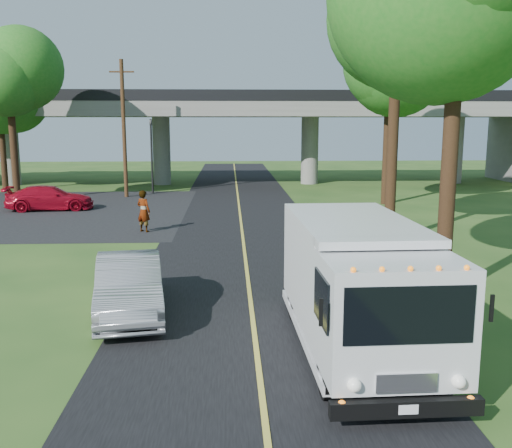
{
  "coord_description": "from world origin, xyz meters",
  "views": [
    {
      "loc": [
        -0.56,
        -14.48,
        4.97
      ],
      "look_at": [
        0.32,
        4.35,
        1.6
      ],
      "focal_mm": 40.0,
      "sensor_mm": 36.0,
      "label": 1
    }
  ],
  "objects": [
    {
      "name": "traffic_signal",
      "position": [
        -6.0,
        26.0,
        3.2
      ],
      "size": [
        0.18,
        0.22,
        5.2
      ],
      "color": "black",
      "rests_on": "ground"
    },
    {
      "name": "utility_pole",
      "position": [
        -7.5,
        24.0,
        4.59
      ],
      "size": [
        1.6,
        0.26,
        9.0
      ],
      "color": "#472D19",
      "rests_on": "ground"
    },
    {
      "name": "step_van",
      "position": [
        2.2,
        -2.7,
        1.55
      ],
      "size": [
        2.68,
        6.87,
        2.85
      ],
      "rotation": [
        0.0,
        0.0,
        0.03
      ],
      "color": "silver",
      "rests_on": "ground"
    },
    {
      "name": "pedestrian",
      "position": [
        -4.49,
        11.43,
        0.97
      ],
      "size": [
        0.85,
        0.77,
        1.94
      ],
      "primitive_type": "imported",
      "rotation": [
        0.0,
        0.0,
        2.58
      ],
      "color": "gray",
      "rests_on": "ground"
    },
    {
      "name": "overpass",
      "position": [
        0.0,
        32.0,
        4.56
      ],
      "size": [
        54.0,
        10.0,
        7.3
      ],
      "color": "slate",
      "rests_on": "ground"
    },
    {
      "name": "silver_sedan",
      "position": [
        -3.2,
        0.0,
        0.77
      ],
      "size": [
        2.37,
        4.87,
        1.54
      ],
      "primitive_type": "imported",
      "rotation": [
        0.0,
        0.0,
        0.17
      ],
      "color": "gray",
      "rests_on": "ground"
    },
    {
      "name": "tree_left_lot",
      "position": [
        -13.79,
        21.84,
        7.9
      ],
      "size": [
        5.6,
        5.5,
        10.5
      ],
      "color": "#382314",
      "rests_on": "ground"
    },
    {
      "name": "tree_right_far",
      "position": [
        9.21,
        19.84,
        8.3
      ],
      "size": [
        5.77,
        5.67,
        10.99
      ],
      "color": "#382314",
      "rests_on": "ground"
    },
    {
      "name": "road",
      "position": [
        0.0,
        10.0,
        0.01
      ],
      "size": [
        7.0,
        90.0,
        0.02
      ],
      "primitive_type": "cube",
      "color": "black",
      "rests_on": "ground"
    },
    {
      "name": "tree_left_far",
      "position": [
        -16.79,
        27.84,
        7.45
      ],
      "size": [
        5.26,
        5.16,
        9.89
      ],
      "color": "#382314",
      "rests_on": "ground"
    },
    {
      "name": "lane_line",
      "position": [
        0.0,
        10.0,
        0.03
      ],
      "size": [
        0.12,
        90.0,
        0.01
      ],
      "primitive_type": "cube",
      "color": "gold",
      "rests_on": "road"
    },
    {
      "name": "ground",
      "position": [
        0.0,
        0.0,
        0.0
      ],
      "size": [
        120.0,
        120.0,
        0.0
      ],
      "primitive_type": "plane",
      "color": "#294C1B",
      "rests_on": "ground"
    },
    {
      "name": "tree_right_mid",
      "position": [
        6.41,
        8.84,
        9.61
      ],
      "size": [
        6.62,
        6.52,
        12.74
      ],
      "color": "#382314",
      "rests_on": "ground"
    },
    {
      "name": "parking_lot",
      "position": [
        -11.0,
        18.0,
        0.01
      ],
      "size": [
        16.0,
        18.0,
        0.01
      ],
      "primitive_type": "cube",
      "color": "black",
      "rests_on": "ground"
    },
    {
      "name": "red_sedan",
      "position": [
        -10.85,
        18.39,
        0.7
      ],
      "size": [
        5.05,
        2.56,
        1.4
      ],
      "primitive_type": "imported",
      "rotation": [
        0.0,
        0.0,
        1.7
      ],
      "color": "#A0091C",
      "rests_on": "ground"
    }
  ]
}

